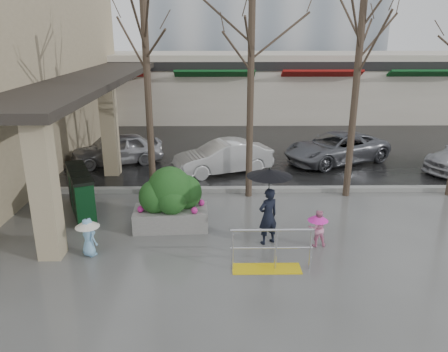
{
  "coord_description": "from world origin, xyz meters",
  "views": [
    {
      "loc": [
        0.19,
        -10.16,
        5.27
      ],
      "look_at": [
        0.35,
        1.8,
        1.3
      ],
      "focal_mm": 35.0,
      "sensor_mm": 36.0,
      "label": 1
    }
  ],
  "objects_px": {
    "tree_midwest": "(252,33)",
    "tree_mideast": "(360,46)",
    "handrail": "(270,255)",
    "child_pink": "(318,226)",
    "news_boxes": "(81,192)",
    "woman": "(269,197)",
    "tree_west": "(145,38)",
    "child_blue": "(88,233)",
    "planter": "(171,199)",
    "car_b": "(223,157)",
    "car_c": "(336,148)",
    "car_a": "(117,149)"
  },
  "relations": [
    {
      "from": "planter",
      "to": "car_a",
      "type": "height_order",
      "value": "planter"
    },
    {
      "from": "handrail",
      "to": "child_pink",
      "type": "bearing_deg",
      "value": 40.82
    },
    {
      "from": "child_pink",
      "to": "news_boxes",
      "type": "xyz_separation_m",
      "value": [
        -6.67,
        2.19,
        0.12
      ]
    },
    {
      "from": "tree_mideast",
      "to": "news_boxes",
      "type": "distance_m",
      "value": 9.54
    },
    {
      "from": "tree_west",
      "to": "news_boxes",
      "type": "bearing_deg",
      "value": -143.63
    },
    {
      "from": "woman",
      "to": "planter",
      "type": "distance_m",
      "value": 2.82
    },
    {
      "from": "tree_mideast",
      "to": "woman",
      "type": "bearing_deg",
      "value": -131.26
    },
    {
      "from": "planter",
      "to": "tree_west",
      "type": "bearing_deg",
      "value": 109.17
    },
    {
      "from": "tree_west",
      "to": "tree_midwest",
      "type": "xyz_separation_m",
      "value": [
        3.2,
        0.0,
        0.15
      ]
    },
    {
      "from": "handrail",
      "to": "car_a",
      "type": "height_order",
      "value": "car_a"
    },
    {
      "from": "car_b",
      "to": "child_pink",
      "type": "bearing_deg",
      "value": -0.35
    },
    {
      "from": "handrail",
      "to": "car_c",
      "type": "relative_size",
      "value": 0.42
    },
    {
      "from": "planter",
      "to": "car_a",
      "type": "relative_size",
      "value": 0.57
    },
    {
      "from": "tree_west",
      "to": "car_b",
      "type": "bearing_deg",
      "value": 47.1
    },
    {
      "from": "planter",
      "to": "news_boxes",
      "type": "height_order",
      "value": "planter"
    },
    {
      "from": "tree_west",
      "to": "woman",
      "type": "distance_m",
      "value": 6.2
    },
    {
      "from": "child_pink",
      "to": "planter",
      "type": "distance_m",
      "value": 4.04
    },
    {
      "from": "car_c",
      "to": "car_a",
      "type": "bearing_deg",
      "value": -114.9
    },
    {
      "from": "woman",
      "to": "tree_midwest",
      "type": "bearing_deg",
      "value": -113.89
    },
    {
      "from": "news_boxes",
      "to": "car_a",
      "type": "distance_m",
      "value": 5.28
    },
    {
      "from": "car_b",
      "to": "car_c",
      "type": "height_order",
      "value": "same"
    },
    {
      "from": "car_b",
      "to": "news_boxes",
      "type": "bearing_deg",
      "value": -68.48
    },
    {
      "from": "handrail",
      "to": "car_b",
      "type": "bearing_deg",
      "value": 97.71
    },
    {
      "from": "child_blue",
      "to": "tree_west",
      "type": "bearing_deg",
      "value": -65.41
    },
    {
      "from": "woman",
      "to": "child_pink",
      "type": "height_order",
      "value": "woman"
    },
    {
      "from": "tree_mideast",
      "to": "woman",
      "type": "distance_m",
      "value": 5.84
    },
    {
      "from": "tree_midwest",
      "to": "news_boxes",
      "type": "bearing_deg",
      "value": -164.4
    },
    {
      "from": "car_a",
      "to": "car_b",
      "type": "bearing_deg",
      "value": 54.04
    },
    {
      "from": "tree_mideast",
      "to": "car_a",
      "type": "distance_m",
      "value": 10.26
    },
    {
      "from": "tree_mideast",
      "to": "tree_west",
      "type": "bearing_deg",
      "value": -180.0
    },
    {
      "from": "news_boxes",
      "to": "tree_midwest",
      "type": "bearing_deg",
      "value": -7.91
    },
    {
      "from": "tree_mideast",
      "to": "car_a",
      "type": "height_order",
      "value": "tree_mideast"
    },
    {
      "from": "car_b",
      "to": "car_a",
      "type": "bearing_deg",
      "value": -127.57
    },
    {
      "from": "tree_west",
      "to": "tree_midwest",
      "type": "distance_m",
      "value": 3.2
    },
    {
      "from": "child_blue",
      "to": "planter",
      "type": "xyz_separation_m",
      "value": [
        1.86,
        1.6,
        0.25
      ]
    },
    {
      "from": "woman",
      "to": "planter",
      "type": "relative_size",
      "value": 0.99
    },
    {
      "from": "child_blue",
      "to": "car_c",
      "type": "height_order",
      "value": "car_c"
    },
    {
      "from": "handrail",
      "to": "child_blue",
      "type": "relative_size",
      "value": 1.91
    },
    {
      "from": "car_b",
      "to": "child_blue",
      "type": "bearing_deg",
      "value": -48.13
    },
    {
      "from": "tree_midwest",
      "to": "tree_mideast",
      "type": "distance_m",
      "value": 3.32
    },
    {
      "from": "tree_midwest",
      "to": "woman",
      "type": "xyz_separation_m",
      "value": [
        0.26,
        -3.47,
        -3.95
      ]
    },
    {
      "from": "tree_midwest",
      "to": "planter",
      "type": "distance_m",
      "value": 5.55
    },
    {
      "from": "tree_west",
      "to": "planter",
      "type": "distance_m",
      "value": 4.97
    },
    {
      "from": "tree_midwest",
      "to": "child_blue",
      "type": "distance_m",
      "value": 7.46
    },
    {
      "from": "tree_west",
      "to": "car_b",
      "type": "height_order",
      "value": "tree_west"
    },
    {
      "from": "car_c",
      "to": "tree_midwest",
      "type": "bearing_deg",
      "value": -70.54
    },
    {
      "from": "tree_mideast",
      "to": "car_b",
      "type": "xyz_separation_m",
      "value": [
        -4.13,
        2.55,
        -4.23
      ]
    },
    {
      "from": "child_pink",
      "to": "child_blue",
      "type": "height_order",
      "value": "child_blue"
    },
    {
      "from": "news_boxes",
      "to": "car_b",
      "type": "bearing_deg",
      "value": 19.18
    },
    {
      "from": "car_b",
      "to": "planter",
      "type": "bearing_deg",
      "value": -37.9
    }
  ]
}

